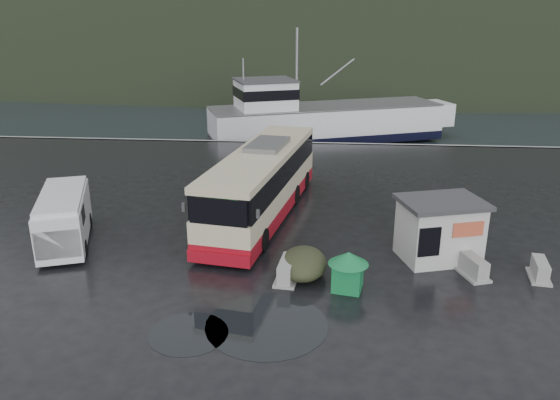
# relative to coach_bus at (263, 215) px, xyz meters

# --- Properties ---
(ground) EXTENTS (160.00, 160.00, 0.00)m
(ground) POSITION_rel_coach_bus_xyz_m (-1.38, -4.62, 0.00)
(ground) COLOR black
(ground) RESTS_ON ground
(harbor_water) EXTENTS (300.00, 180.00, 0.02)m
(harbor_water) POSITION_rel_coach_bus_xyz_m (-1.38, 105.38, 0.00)
(harbor_water) COLOR black
(harbor_water) RESTS_ON ground
(quay_edge) EXTENTS (160.00, 0.60, 1.50)m
(quay_edge) POSITION_rel_coach_bus_xyz_m (-1.38, 15.38, 0.00)
(quay_edge) COLOR #999993
(quay_edge) RESTS_ON ground
(headland) EXTENTS (780.00, 540.00, 570.00)m
(headland) POSITION_rel_coach_bus_xyz_m (8.62, 245.38, 0.00)
(headland) COLOR black
(headland) RESTS_ON ground
(coach_bus) EXTENTS (5.01, 12.47, 3.43)m
(coach_bus) POSITION_rel_coach_bus_xyz_m (0.00, 0.00, 0.00)
(coach_bus) COLOR beige
(coach_bus) RESTS_ON ground
(white_van) EXTENTS (3.57, 5.70, 2.25)m
(white_van) POSITION_rel_coach_bus_xyz_m (-7.98, -3.95, 0.00)
(white_van) COLOR white
(white_van) RESTS_ON ground
(waste_bin_left) EXTENTS (1.14, 1.14, 1.56)m
(waste_bin_left) POSITION_rel_coach_bus_xyz_m (-0.50, -4.36, 0.00)
(waste_bin_left) COLOR #15793D
(waste_bin_left) RESTS_ON ground
(waste_bin_right) EXTENTS (1.22, 1.22, 1.44)m
(waste_bin_right) POSITION_rel_coach_bus_xyz_m (3.86, -7.10, 0.00)
(waste_bin_right) COLOR #15793D
(waste_bin_right) RESTS_ON ground
(dome_tent) EXTENTS (1.84, 2.53, 0.98)m
(dome_tent) POSITION_rel_coach_bus_xyz_m (2.24, -6.16, 0.00)
(dome_tent) COLOR #313620
(dome_tent) RESTS_ON ground
(ticket_kiosk) EXTENTS (3.72, 3.20, 2.48)m
(ticket_kiosk) POSITION_rel_coach_bus_xyz_m (7.53, -4.21, 0.00)
(ticket_kiosk) COLOR silver
(ticket_kiosk) RESTS_ON ground
(jersey_barrier_a) EXTENTS (0.95, 1.65, 0.79)m
(jersey_barrier_a) POSITION_rel_coach_bus_xyz_m (1.66, -6.55, 0.00)
(jersey_barrier_a) COLOR #999993
(jersey_barrier_a) RESTS_ON ground
(jersey_barrier_b) EXTENTS (1.21, 1.70, 0.77)m
(jersey_barrier_b) POSITION_rel_coach_bus_xyz_m (8.57, -5.63, 0.00)
(jersey_barrier_b) COLOR #999993
(jersey_barrier_b) RESTS_ON ground
(jersey_barrier_c) EXTENTS (0.92, 1.51, 0.71)m
(jersey_barrier_c) POSITION_rel_coach_bus_xyz_m (11.00, -5.65, 0.00)
(jersey_barrier_c) COLOR #999993
(jersey_barrier_c) RESTS_ON ground
(fishing_trawler) EXTENTS (23.58, 13.21, 9.32)m
(fishing_trawler) POSITION_rel_coach_bus_xyz_m (2.98, 21.96, 0.00)
(fishing_trawler) COLOR white
(fishing_trawler) RESTS_ON ground
(puddles) EXTENTS (5.56, 3.93, 0.01)m
(puddles) POSITION_rel_coach_bus_xyz_m (0.58, -9.87, 0.01)
(puddles) COLOR black
(puddles) RESTS_ON ground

